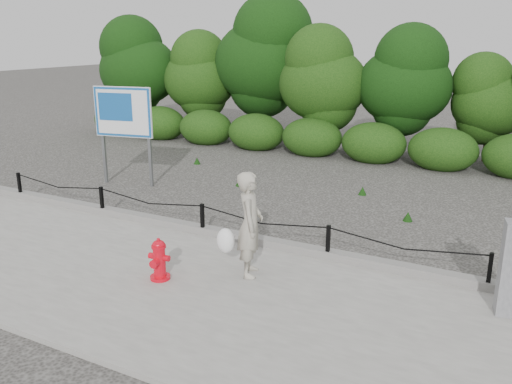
% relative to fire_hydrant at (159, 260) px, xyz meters
% --- Properties ---
extents(ground, '(90.00, 90.00, 0.00)m').
position_rel_fire_hydrant_xyz_m(ground, '(-0.49, 1.94, -0.40)').
color(ground, '#2D2B28').
rests_on(ground, ground).
extents(sidewalk, '(14.00, 4.00, 0.08)m').
position_rel_fire_hydrant_xyz_m(sidewalk, '(-0.49, -0.06, -0.36)').
color(sidewalk, gray).
rests_on(sidewalk, ground).
extents(curb, '(14.00, 0.22, 0.14)m').
position_rel_fire_hydrant_xyz_m(curb, '(-0.49, 1.99, -0.25)').
color(curb, slate).
rests_on(curb, sidewalk).
extents(chain_barrier, '(10.06, 0.06, 0.60)m').
position_rel_fire_hydrant_xyz_m(chain_barrier, '(-0.49, 1.94, 0.06)').
color(chain_barrier, black).
rests_on(chain_barrier, sidewalk).
extents(treeline, '(20.52, 3.96, 4.97)m').
position_rel_fire_hydrant_xyz_m(treeline, '(-0.06, 10.87, 2.23)').
color(treeline, black).
rests_on(treeline, ground).
extents(fire_hydrant, '(0.35, 0.37, 0.67)m').
position_rel_fire_hydrant_xyz_m(fire_hydrant, '(0.00, 0.00, 0.00)').
color(fire_hydrant, red).
rests_on(fire_hydrant, sidewalk).
extents(pedestrian, '(0.80, 0.71, 1.66)m').
position_rel_fire_hydrant_xyz_m(pedestrian, '(1.12, 0.81, 0.49)').
color(pedestrian, '#A9A391').
rests_on(pedestrian, sidewalk).
extents(advertising_sign, '(1.53, 0.40, 2.48)m').
position_rel_fire_hydrant_xyz_m(advertising_sign, '(-4.28, 4.21, 1.35)').
color(advertising_sign, slate).
rests_on(advertising_sign, ground).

